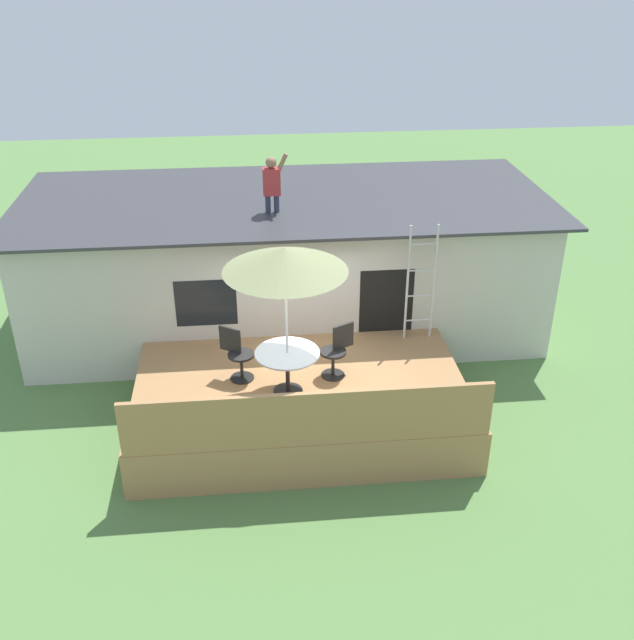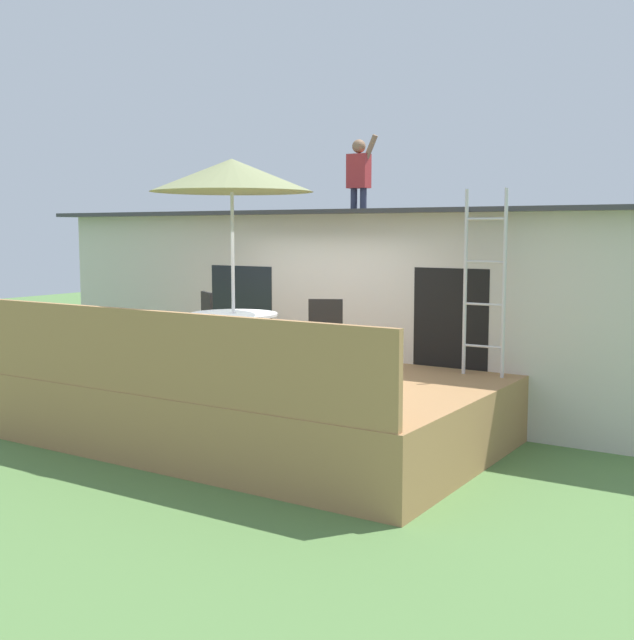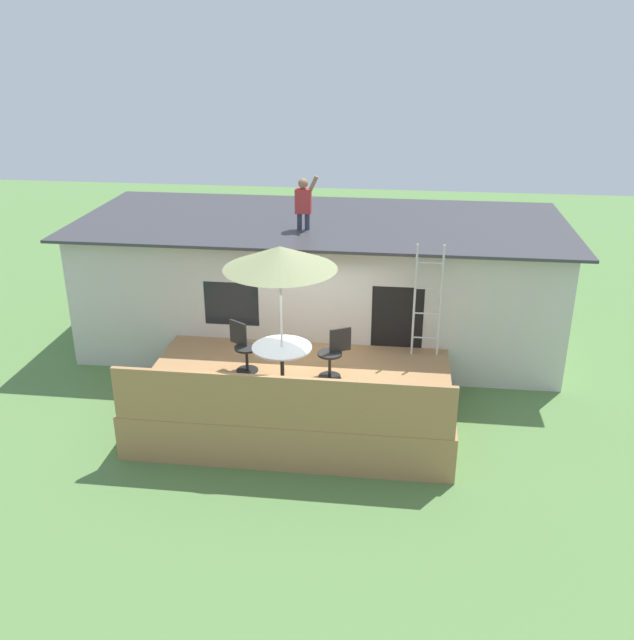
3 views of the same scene
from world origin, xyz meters
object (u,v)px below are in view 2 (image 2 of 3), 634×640
object	(u,v)px
person_figure	(359,170)
patio_chair_right	(315,338)
step_ladder	(484,283)
patio_umbrella	(232,176)
patio_table	(234,327)
patio_chair_left	(210,328)

from	to	relation	value
person_figure	patio_chair_right	bearing A→B (deg)	-71.08
step_ladder	patio_umbrella	bearing A→B (deg)	-147.63
patio_table	person_figure	distance (m)	3.66
step_ladder	patio_table	bearing A→B (deg)	-147.63
patio_umbrella	step_ladder	bearing A→B (deg)	32.37
patio_table	step_ladder	distance (m)	3.00
patio_chair_right	patio_chair_left	bearing A→B (deg)	-30.24
person_figure	patio_chair_left	xyz separation A→B (m)	(-0.76, -2.54, -2.15)
person_figure	patio_umbrella	bearing A→B (deg)	-89.22
patio_umbrella	patio_chair_left	xyz separation A→B (m)	(-0.80, 0.52, -1.89)
patio_chair_right	patio_table	bearing A→B (deg)	0.00
patio_table	patio_umbrella	xyz separation A→B (m)	(0.00, -0.00, 1.76)
patio_umbrella	patio_chair_right	world-z (taller)	patio_umbrella
patio_table	patio_chair_left	xyz separation A→B (m)	(-0.80, 0.52, -0.13)
patio_chair_left	patio_chair_right	world-z (taller)	same
patio_table	patio_chair_right	distance (m)	0.97
patio_table	patio_umbrella	world-z (taller)	patio_umbrella
patio_umbrella	patio_chair_right	bearing A→B (deg)	27.91
patio_table	person_figure	xyz separation A→B (m)	(-0.04, 3.06, 2.02)
patio_umbrella	patio_chair_left	world-z (taller)	patio_umbrella
patio_umbrella	person_figure	size ratio (longest dim) A/B	2.29
step_ladder	patio_chair_left	xyz separation A→B (m)	(-3.30, -1.06, -0.64)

